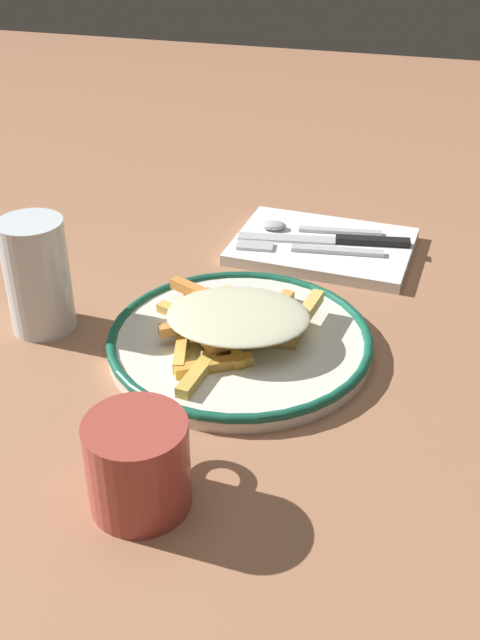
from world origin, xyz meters
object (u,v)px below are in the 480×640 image
at_px(fries_heap, 232,320).
at_px(napkin, 323,246).
at_px(fork, 309,249).
at_px(spoon, 300,228).
at_px(coffee_mug, 139,463).
at_px(water_glass, 37,276).
at_px(knife, 339,240).
at_px(plate, 240,341).

relative_size(fries_heap, napkin, 0.93).
xyz_separation_m(fries_heap, fork, (0.21, -0.04, -0.02)).
height_order(spoon, coffee_mug, coffee_mug).
bearing_deg(water_glass, fork, -46.95).
bearing_deg(napkin, spoon, 56.42).
xyz_separation_m(knife, spoon, (0.02, 0.05, 0.00)).
bearing_deg(plate, napkin, -9.53).
relative_size(fork, water_glass, 1.48).
distance_m(fries_heap, knife, 0.25).
bearing_deg(coffee_mug, napkin, -6.89).
distance_m(plate, coffee_mug, 0.22).
height_order(napkin, spoon, spoon).
relative_size(fries_heap, water_glass, 1.67).
bearing_deg(fries_heap, napkin, -11.36).
bearing_deg(fork, knife, -43.34).
bearing_deg(fork, spoon, 23.13).
bearing_deg(coffee_mug, fork, -5.75).
relative_size(fries_heap, coffee_mug, 1.94).
relative_size(water_glass, coffee_mug, 1.16).
bearing_deg(coffee_mug, spoon, -2.43).
xyz_separation_m(plate, knife, (0.24, -0.06, 0.01)).
bearing_deg(fork, napkin, -22.26).
bearing_deg(fries_heap, fork, -9.71).
distance_m(plate, knife, 0.24).
height_order(napkin, knife, knife).
relative_size(spoon, coffee_mug, 1.48).
xyz_separation_m(plate, coffee_mug, (-0.22, 0.02, 0.03)).
distance_m(fries_heap, water_glass, 0.20).
xyz_separation_m(napkin, water_glass, (-0.25, 0.25, 0.05)).
distance_m(fries_heap, napkin, 0.24).
relative_size(plate, napkin, 1.23).
bearing_deg(napkin, fork, 157.74).
bearing_deg(knife, napkin, 99.24).
bearing_deg(plate, coffee_mug, 175.97).
xyz_separation_m(fries_heap, spoon, (0.26, -0.01, -0.02)).
bearing_deg(knife, fork, 136.66).
bearing_deg(water_glass, coffee_mug, -136.81).
bearing_deg(spoon, napkin, -123.58).
distance_m(fries_heap, coffee_mug, 0.22).
bearing_deg(fries_heap, coffee_mug, 178.04).
relative_size(knife, coffee_mug, 2.04).
distance_m(fries_heap, fork, 0.21).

